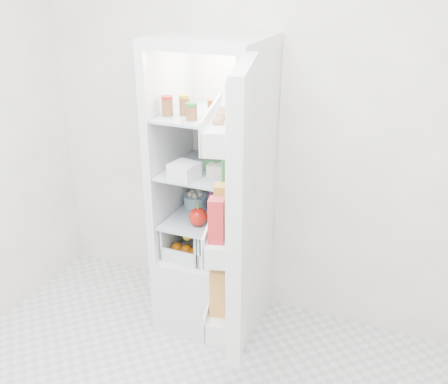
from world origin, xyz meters
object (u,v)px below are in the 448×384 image
at_px(mushroom_bowl, 195,200).
at_px(fridge_door, 236,215).
at_px(red_cabbage, 221,199).
at_px(refrigerator, 217,224).

xyz_separation_m(mushroom_bowl, fridge_door, (0.54, -0.67, 0.31)).
height_order(red_cabbage, mushroom_bowl, red_cabbage).
bearing_deg(refrigerator, mushroom_bowl, 165.72).
bearing_deg(red_cabbage, fridge_door, -61.32).
distance_m(refrigerator, mushroom_bowl, 0.21).
distance_m(refrigerator, red_cabbage, 0.17).
xyz_separation_m(refrigerator, fridge_door, (0.38, -0.63, 0.43)).
relative_size(red_cabbage, fridge_door, 0.13).
bearing_deg(mushroom_bowl, fridge_door, -51.11).
relative_size(red_cabbage, mushroom_bowl, 1.18).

